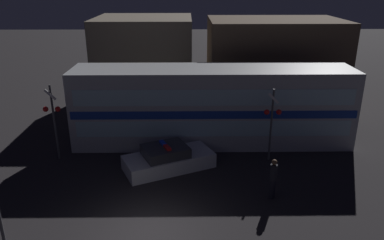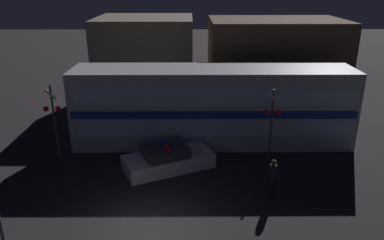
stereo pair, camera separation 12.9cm
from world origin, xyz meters
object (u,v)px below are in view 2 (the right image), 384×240
at_px(train, 213,106).
at_px(police_car, 168,159).
at_px(crossing_signal_near, 272,118).
at_px(pedestrian, 272,179).

bearing_deg(train, police_car, -125.89).
bearing_deg(crossing_signal_near, pedestrian, -99.85).
bearing_deg(pedestrian, crossing_signal_near, 80.15).
relative_size(police_car, crossing_signal_near, 1.24).
height_order(train, police_car, train).
relative_size(train, police_car, 3.25).
bearing_deg(police_car, pedestrian, -55.61).
xyz_separation_m(police_car, pedestrian, (4.57, -2.76, 0.44)).
distance_m(police_car, crossing_signal_near, 5.57).
bearing_deg(police_car, crossing_signal_near, -15.16).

